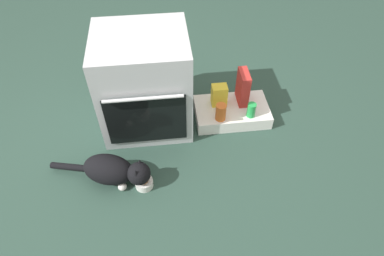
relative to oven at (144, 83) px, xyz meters
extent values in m
plane|color=#284238|center=(-0.03, -0.45, -0.38)|extent=(8.00, 8.00, 0.00)
cube|color=#B7BABF|center=(0.00, 0.00, 0.00)|extent=(0.66, 0.58, 0.77)
cube|color=black|center=(0.00, -0.29, -0.09)|extent=(0.56, 0.01, 0.42)
cylinder|color=silver|center=(0.00, -0.32, 0.14)|extent=(0.52, 0.02, 0.02)
cube|color=white|center=(0.67, -0.05, -0.33)|extent=(0.59, 0.35, 0.11)
cylinder|color=white|center=(-0.05, -0.64, -0.35)|extent=(0.12, 0.12, 0.06)
sphere|color=brown|center=(-0.05, -0.64, -0.33)|extent=(0.07, 0.07, 0.07)
ellipsoid|color=black|center=(-0.28, -0.56, -0.26)|extent=(0.40, 0.31, 0.21)
sphere|color=black|center=(-0.07, -0.63, -0.25)|extent=(0.16, 0.16, 0.16)
cone|color=black|center=(-0.06, -0.59, -0.19)|extent=(0.05, 0.05, 0.07)
cone|color=black|center=(-0.09, -0.67, -0.19)|extent=(0.05, 0.05, 0.07)
cylinder|color=black|center=(-0.56, -0.47, -0.32)|extent=(0.30, 0.14, 0.08)
sphere|color=silver|center=(-0.16, -0.54, -0.35)|extent=(0.06, 0.06, 0.06)
sphere|color=silver|center=(-0.20, -0.65, -0.35)|extent=(0.06, 0.06, 0.06)
cylinder|color=#D16023|center=(0.55, -0.16, -0.20)|extent=(0.08, 0.08, 0.14)
cube|color=#B72D28|center=(0.76, 0.02, -0.13)|extent=(0.07, 0.18, 0.28)
cylinder|color=green|center=(0.79, -0.16, -0.21)|extent=(0.07, 0.07, 0.12)
cube|color=yellow|center=(0.57, 0.01, -0.18)|extent=(0.12, 0.09, 0.18)
camera|label=1|loc=(0.13, -1.95, 1.60)|focal=31.65mm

